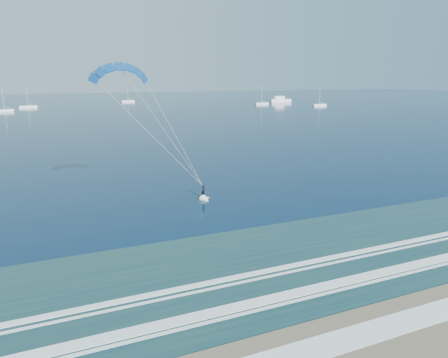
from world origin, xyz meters
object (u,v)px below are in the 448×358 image
at_px(sailboat_3, 128,101).
at_px(sailboat_1, 5,110).
at_px(kitesurfer_rig, 167,134).
at_px(motor_yacht, 280,100).
at_px(sailboat_2, 28,107).
at_px(sailboat_4, 262,103).
at_px(sailboat_5, 319,105).

bearing_deg(sailboat_3, sailboat_1, -140.15).
bearing_deg(sailboat_3, kitesurfer_rig, -98.45).
xyz_separation_m(motor_yacht, sailboat_2, (-152.29, 9.07, -0.95)).
distance_m(motor_yacht, sailboat_4, 25.95).
height_order(sailboat_4, sailboat_5, sailboat_5).
bearing_deg(sailboat_5, sailboat_1, 171.41).
bearing_deg(sailboat_1, kitesurfer_rig, -78.90).
bearing_deg(kitesurfer_rig, sailboat_3, 81.55).
distance_m(kitesurfer_rig, sailboat_5, 198.30).
height_order(motor_yacht, sailboat_1, sailboat_1).
xyz_separation_m(motor_yacht, sailboat_1, (-161.42, -15.04, -0.96)).
relative_size(kitesurfer_rig, sailboat_3, 1.62).
height_order(motor_yacht, sailboat_5, sailboat_5).
relative_size(kitesurfer_rig, motor_yacht, 1.23).
bearing_deg(sailboat_4, kitesurfer_rig, -121.24).
xyz_separation_m(sailboat_1, sailboat_3, (68.53, 57.20, 0.00)).
relative_size(sailboat_3, sailboat_4, 0.97).
relative_size(motor_yacht, sailboat_4, 1.29).
xyz_separation_m(motor_yacht, sailboat_3, (-92.89, 42.16, -0.96)).
bearing_deg(sailboat_2, sailboat_5, -17.50).
distance_m(sailboat_2, sailboat_5, 162.71).
relative_size(sailboat_2, sailboat_5, 1.01).
relative_size(sailboat_3, sailboat_5, 0.97).
xyz_separation_m(sailboat_2, sailboat_5, (155.18, -48.93, -0.00)).
xyz_separation_m(kitesurfer_rig, sailboat_1, (-34.17, 174.18, -8.76)).
distance_m(motor_yacht, sailboat_2, 152.56).
bearing_deg(sailboat_4, sailboat_2, 169.72).
height_order(sailboat_2, sailboat_3, sailboat_2).
relative_size(kitesurfer_rig, sailboat_5, 1.58).
xyz_separation_m(sailboat_2, sailboat_3, (59.40, 33.09, -0.00)).
relative_size(sailboat_2, sailboat_4, 1.01).
height_order(kitesurfer_rig, sailboat_4, kitesurfer_rig).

